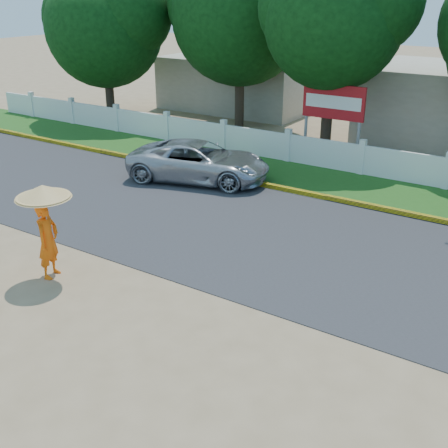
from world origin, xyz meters
name	(u,v)px	position (x,y,z in m)	size (l,w,h in m)	color
ground	(173,310)	(0.00, 0.00, 0.00)	(120.00, 120.00, 0.00)	#9E8460
road	(273,237)	(0.00, 4.50, 0.01)	(60.00, 7.00, 0.02)	#38383A
grass_verge	(345,185)	(0.00, 9.75, 0.01)	(60.00, 3.50, 0.03)	#2D601E
curb	(326,197)	(0.00, 8.05, 0.08)	(40.00, 0.18, 0.16)	yellow
fence	(362,160)	(0.00, 11.20, 0.55)	(40.00, 0.10, 1.10)	silver
building_far	(240,83)	(-10.00, 19.00, 1.40)	(8.00, 5.00, 2.80)	#B7AD99
vehicle	(199,161)	(-4.58, 7.43, 0.69)	(2.29, 4.97, 1.38)	#ABAEB4
monk_with_parasol	(46,218)	(-3.37, -0.33, 1.50)	(1.27, 1.27, 2.30)	#FF620D
billboard	(333,106)	(-1.69, 12.30, 2.14)	(2.50, 0.13, 2.95)	gray
tree_row	(408,30)	(0.23, 14.31, 4.88)	(35.31, 8.07, 8.31)	#473828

